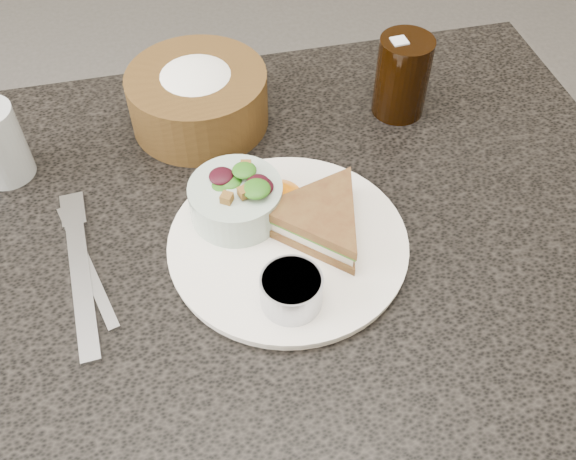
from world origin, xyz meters
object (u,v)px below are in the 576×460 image
Objects in this scene: bread_basket at (197,90)px; cola_glass at (403,73)px; dressing_ramekin at (291,291)px; salad_bowl at (236,195)px; dining_table at (256,389)px; sandwich at (319,220)px; dinner_plate at (288,244)px.

cola_glass reaches higher than bread_basket.
cola_glass reaches higher than dressing_ramekin.
cola_glass reaches higher than salad_bowl.
cola_glass reaches higher than dining_table.
cola_glass reaches higher than sandwich.
dining_table is 0.42m from salad_bowl.
cola_glass is at bearing 45.22° from dinner_plate.
dressing_ramekin is (-0.02, -0.08, 0.03)m from dinner_plate.
sandwich is at bearing -10.91° from dining_table.
dining_table is at bearing -144.01° from cola_glass.
salad_bowl is 0.29m from cola_glass.
dinner_plate is at bearing 79.29° from dressing_ramekin.
sandwich is (0.04, 0.01, 0.03)m from dinner_plate.
dining_table is at bearing -147.30° from sandwich.
dining_table is at bearing 107.58° from dressing_ramekin.
dressing_ramekin is 0.36m from cola_glass.
dressing_ramekin is at bearing -72.42° from dining_table.
cola_glass is at bearing 35.99° from dining_table.
dinner_plate is 0.09m from dressing_ramekin.
dressing_ramekin is at bearing -127.41° from cola_glass.
bread_basket is at bearing 172.14° from cola_glass.
bread_basket is at bearing 95.04° from salad_bowl.
sandwich is at bearing -66.47° from bread_basket.
sandwich is 0.26m from bread_basket.
bread_basket reaches higher than sandwich.
salad_bowl is 1.66× the size of dressing_ramekin.
dinner_plate is 2.50× the size of salad_bowl.
sandwich is at bearing -129.80° from cola_glass.
dining_table is 9.37× the size of salad_bowl.
dinner_plate is 4.14× the size of dressing_ramekin.
bread_basket is at bearing 105.10° from dinner_plate.
dinner_plate is 1.80× the size of sandwich.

